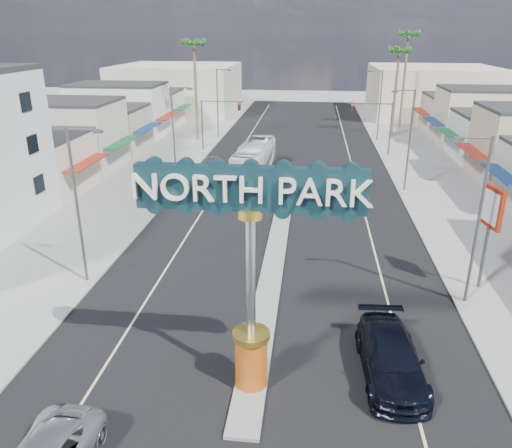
% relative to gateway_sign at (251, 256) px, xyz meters
% --- Properties ---
extents(ground, '(160.00, 160.00, 0.00)m').
position_rel_gateway_sign_xyz_m(ground, '(0.00, 28.02, -5.93)').
color(ground, gray).
rests_on(ground, ground).
extents(road, '(20.00, 120.00, 0.01)m').
position_rel_gateway_sign_xyz_m(road, '(0.00, 28.02, -5.92)').
color(road, black).
rests_on(road, ground).
extents(median_island, '(1.30, 30.00, 0.16)m').
position_rel_gateway_sign_xyz_m(median_island, '(0.00, 12.02, -5.85)').
color(median_island, gray).
rests_on(median_island, ground).
extents(sidewalk_left, '(8.00, 120.00, 0.12)m').
position_rel_gateway_sign_xyz_m(sidewalk_left, '(-14.00, 28.02, -5.87)').
color(sidewalk_left, gray).
rests_on(sidewalk_left, ground).
extents(sidewalk_right, '(8.00, 120.00, 0.12)m').
position_rel_gateway_sign_xyz_m(sidewalk_right, '(14.00, 28.02, -5.87)').
color(sidewalk_right, gray).
rests_on(sidewalk_right, ground).
extents(storefront_row_left, '(12.00, 42.00, 6.00)m').
position_rel_gateway_sign_xyz_m(storefront_row_left, '(-24.00, 41.02, -2.93)').
color(storefront_row_left, beige).
rests_on(storefront_row_left, ground).
extents(storefront_row_right, '(12.00, 42.00, 6.00)m').
position_rel_gateway_sign_xyz_m(storefront_row_right, '(24.00, 41.02, -2.93)').
color(storefront_row_right, '#B7B29E').
rests_on(storefront_row_right, ground).
extents(backdrop_far_left, '(20.00, 20.00, 8.00)m').
position_rel_gateway_sign_xyz_m(backdrop_far_left, '(-22.00, 73.02, -1.93)').
color(backdrop_far_left, '#B7B29E').
rests_on(backdrop_far_left, ground).
extents(backdrop_far_right, '(20.00, 20.00, 8.00)m').
position_rel_gateway_sign_xyz_m(backdrop_far_right, '(22.00, 73.02, -1.93)').
color(backdrop_far_right, beige).
rests_on(backdrop_far_right, ground).
extents(gateway_sign, '(8.20, 1.50, 9.15)m').
position_rel_gateway_sign_xyz_m(gateway_sign, '(0.00, 0.00, 0.00)').
color(gateway_sign, '#BF4E0E').
rests_on(gateway_sign, median_island).
extents(traffic_signal_left, '(5.09, 0.45, 6.00)m').
position_rel_gateway_sign_xyz_m(traffic_signal_left, '(-9.18, 42.02, -1.65)').
color(traffic_signal_left, '#47474C').
rests_on(traffic_signal_left, ground).
extents(traffic_signal_right, '(5.09, 0.45, 6.00)m').
position_rel_gateway_sign_xyz_m(traffic_signal_right, '(9.18, 42.02, -1.65)').
color(traffic_signal_right, '#47474C').
rests_on(traffic_signal_right, ground).
extents(streetlight_l_near, '(2.03, 0.22, 9.00)m').
position_rel_gateway_sign_xyz_m(streetlight_l_near, '(-10.43, 8.02, -0.86)').
color(streetlight_l_near, '#47474C').
rests_on(streetlight_l_near, ground).
extents(streetlight_l_mid, '(2.03, 0.22, 9.00)m').
position_rel_gateway_sign_xyz_m(streetlight_l_mid, '(-10.43, 28.02, -0.86)').
color(streetlight_l_mid, '#47474C').
rests_on(streetlight_l_mid, ground).
extents(streetlight_l_far, '(2.03, 0.22, 9.00)m').
position_rel_gateway_sign_xyz_m(streetlight_l_far, '(-10.43, 50.02, -0.86)').
color(streetlight_l_far, '#47474C').
rests_on(streetlight_l_far, ground).
extents(streetlight_r_near, '(2.03, 0.22, 9.00)m').
position_rel_gateway_sign_xyz_m(streetlight_r_near, '(10.43, 8.02, -0.86)').
color(streetlight_r_near, '#47474C').
rests_on(streetlight_r_near, ground).
extents(streetlight_r_mid, '(2.03, 0.22, 9.00)m').
position_rel_gateway_sign_xyz_m(streetlight_r_mid, '(10.43, 28.02, -0.86)').
color(streetlight_r_mid, '#47474C').
rests_on(streetlight_r_mid, ground).
extents(streetlight_r_far, '(2.03, 0.22, 9.00)m').
position_rel_gateway_sign_xyz_m(streetlight_r_far, '(10.43, 50.02, -0.86)').
color(streetlight_r_far, '#47474C').
rests_on(streetlight_r_far, ground).
extents(palm_left_far, '(2.60, 2.60, 13.10)m').
position_rel_gateway_sign_xyz_m(palm_left_far, '(-13.00, 48.02, 5.57)').
color(palm_left_far, brown).
rests_on(palm_left_far, ground).
extents(palm_right_mid, '(2.60, 2.60, 12.10)m').
position_rel_gateway_sign_xyz_m(palm_right_mid, '(13.00, 54.02, 4.67)').
color(palm_right_mid, brown).
rests_on(palm_right_mid, ground).
extents(palm_right_far, '(2.60, 2.60, 14.10)m').
position_rel_gateway_sign_xyz_m(palm_right_far, '(15.00, 60.02, 6.46)').
color(palm_right_far, brown).
rests_on(palm_right_far, ground).
extents(suv_right, '(2.75, 6.11, 1.74)m').
position_rel_gateway_sign_xyz_m(suv_right, '(5.73, 1.39, -5.06)').
color(suv_right, black).
rests_on(suv_right, ground).
extents(car_parked_left, '(2.77, 5.40, 1.76)m').
position_rel_gateway_sign_xyz_m(car_parked_left, '(-8.02, 31.68, -5.05)').
color(car_parked_left, slate).
rests_on(car_parked_left, ground).
extents(city_bus, '(3.54, 11.47, 3.15)m').
position_rel_gateway_sign_xyz_m(city_bus, '(-3.64, 32.41, -4.36)').
color(city_bus, white).
rests_on(city_bus, ground).
extents(bank_pylon_sign, '(0.59, 1.84, 5.87)m').
position_rel_gateway_sign_xyz_m(bank_pylon_sign, '(11.77, 9.71, -1.37)').
color(bank_pylon_sign, '#47474C').
rests_on(bank_pylon_sign, sidewalk_right).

